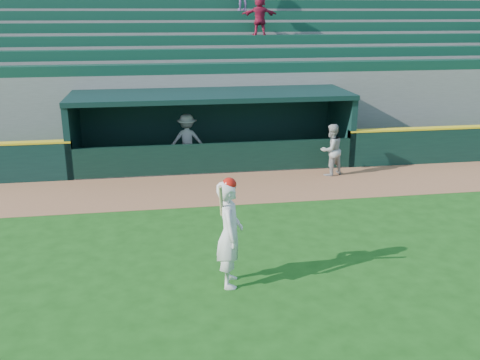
# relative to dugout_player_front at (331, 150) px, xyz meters

# --- Properties ---
(ground) EXTENTS (120.00, 120.00, 0.00)m
(ground) POSITION_rel_dugout_player_front_xyz_m (-3.61, -5.72, -0.84)
(ground) COLOR #164812
(ground) RESTS_ON ground
(warning_track) EXTENTS (40.00, 3.00, 0.01)m
(warning_track) POSITION_rel_dugout_player_front_xyz_m (-3.61, -0.82, -0.83)
(warning_track) COLOR #915C3A
(warning_track) RESTS_ON ground
(dugout_player_front) EXTENTS (1.00, 0.91, 1.67)m
(dugout_player_front) POSITION_rel_dugout_player_front_xyz_m (0.00, 0.00, 0.00)
(dugout_player_front) COLOR #A1A29D
(dugout_player_front) RESTS_ON ground
(dugout_player_inside) EXTENTS (1.21, 0.78, 1.77)m
(dugout_player_inside) POSITION_rel_dugout_player_front_xyz_m (-4.47, 1.92, 0.05)
(dugout_player_inside) COLOR #AAAAA4
(dugout_player_inside) RESTS_ON ground
(dugout) EXTENTS (9.40, 2.80, 2.46)m
(dugout) POSITION_rel_dugout_player_front_xyz_m (-3.61, 2.29, 0.52)
(dugout) COLOR slate
(dugout) RESTS_ON ground
(stands) EXTENTS (34.50, 6.25, 7.59)m
(stands) POSITION_rel_dugout_player_front_xyz_m (-3.62, 6.86, 1.56)
(stands) COLOR slate
(stands) RESTS_ON ground
(batter_at_plate) EXTENTS (0.58, 0.89, 2.19)m
(batter_at_plate) POSITION_rel_dugout_player_front_xyz_m (-4.22, -6.65, 0.24)
(batter_at_plate) COLOR silver
(batter_at_plate) RESTS_ON ground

